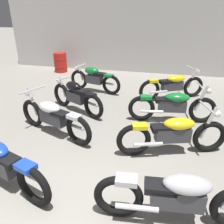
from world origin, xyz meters
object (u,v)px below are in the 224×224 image
(motorcycle_left_row_3, at_px, (94,78))
(oil_drum, at_px, (60,62))
(motorcycle_left_row_1, at_px, (53,116))
(motorcycle_right_row_2, at_px, (173,105))
(motorcycle_left_row_2, at_px, (76,96))
(motorcycle_right_row_1, at_px, (173,133))
(motorcycle_right_row_0, at_px, (178,196))
(motorcycle_right_row_3, at_px, (173,85))

(motorcycle_left_row_3, relative_size, oil_drum, 2.28)
(motorcycle_left_row_1, height_order, motorcycle_right_row_2, same)
(motorcycle_left_row_1, xyz_separation_m, motorcycle_left_row_2, (0.02, 1.30, 0.01))
(motorcycle_right_row_1, bearing_deg, oil_drum, 132.93)
(motorcycle_right_row_0, bearing_deg, motorcycle_right_row_2, 91.43)
(motorcycle_left_row_2, height_order, motorcycle_right_row_3, motorcycle_right_row_3)
(motorcycle_left_row_1, xyz_separation_m, motorcycle_right_row_3, (2.56, 2.94, 0.00))
(motorcycle_left_row_3, xyz_separation_m, motorcycle_right_row_1, (2.62, -3.13, -0.01))
(motorcycle_left_row_1, bearing_deg, motorcycle_right_row_1, -2.53)
(motorcycle_left_row_1, relative_size, motorcycle_left_row_2, 1.14)
(motorcycle_right_row_0, bearing_deg, motorcycle_right_row_3, 91.03)
(motorcycle_right_row_0, distance_m, motorcycle_right_row_3, 4.66)
(motorcycle_left_row_1, height_order, motorcycle_left_row_2, motorcycle_left_row_1)
(motorcycle_left_row_2, distance_m, motorcycle_right_row_3, 3.03)
(motorcycle_left_row_1, height_order, motorcycle_right_row_0, same)
(motorcycle_left_row_2, bearing_deg, motorcycle_right_row_2, 0.18)
(motorcycle_left_row_2, xyz_separation_m, motorcycle_left_row_3, (-0.05, 1.71, 0.00))
(motorcycle_right_row_0, relative_size, oil_drum, 2.55)
(motorcycle_right_row_1, height_order, oil_drum, motorcycle_right_row_1)
(motorcycle_left_row_2, relative_size, motorcycle_right_row_1, 0.86)
(oil_drum, bearing_deg, motorcycle_right_row_2, -38.28)
(motorcycle_right_row_0, height_order, oil_drum, motorcycle_right_row_0)
(motorcycle_right_row_0, relative_size, motorcycle_right_row_2, 1.00)
(motorcycle_left_row_2, relative_size, motorcycle_right_row_3, 0.92)
(motorcycle_left_row_1, bearing_deg, motorcycle_left_row_2, 89.19)
(motorcycle_right_row_1, bearing_deg, motorcycle_right_row_0, -87.89)
(motorcycle_right_row_0, xyz_separation_m, motorcycle_right_row_2, (-0.08, 3.03, 0.00))
(motorcycle_right_row_0, xyz_separation_m, motorcycle_right_row_1, (-0.06, 1.61, 0.00))
(motorcycle_right_row_2, bearing_deg, motorcycle_left_row_3, 146.73)
(motorcycle_right_row_3, bearing_deg, motorcycle_right_row_0, -88.97)
(motorcycle_left_row_3, height_order, motorcycle_right_row_1, motorcycle_right_row_1)
(motorcycle_right_row_3, xyz_separation_m, oil_drum, (-4.89, 2.24, -0.03))
(motorcycle_left_row_2, bearing_deg, motorcycle_right_row_3, 32.80)
(motorcycle_left_row_1, xyz_separation_m, motorcycle_left_row_3, (-0.03, 3.01, 0.01))
(oil_drum, bearing_deg, motorcycle_right_row_1, -47.07)
(motorcycle_right_row_3, bearing_deg, motorcycle_left_row_1, -131.10)
(motorcycle_right_row_0, height_order, motorcycle_right_row_1, same)
(motorcycle_left_row_2, height_order, motorcycle_right_row_1, motorcycle_right_row_1)
(motorcycle_left_row_2, distance_m, motorcycle_right_row_1, 2.93)
(motorcycle_left_row_1, xyz_separation_m, motorcycle_right_row_1, (2.59, -0.11, 0.00))
(motorcycle_right_row_2, xyz_separation_m, motorcycle_right_row_3, (-0.01, 1.63, 0.00))
(motorcycle_right_row_2, xyz_separation_m, oil_drum, (-4.90, 3.87, -0.03))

